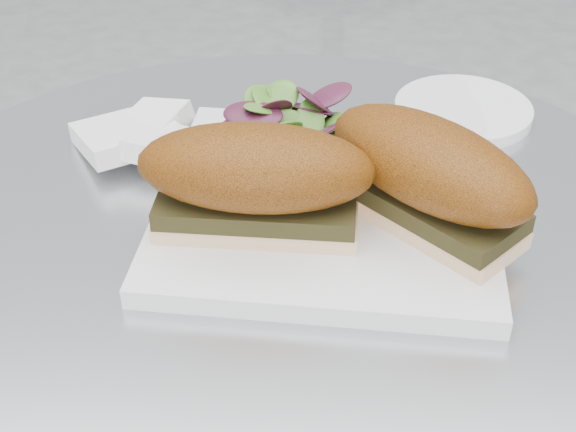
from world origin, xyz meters
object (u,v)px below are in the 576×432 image
at_px(plate, 327,204).
at_px(saucer, 463,110).
at_px(sandwich_left, 256,178).
at_px(sandwich_right, 428,173).

height_order(plate, saucer, plate).
height_order(plate, sandwich_left, sandwich_left).
distance_m(plate, sandwich_right, 0.09).
height_order(sandwich_left, saucer, sandwich_left).
bearing_deg(plate, saucer, 51.77).
relative_size(sandwich_right, saucer, 1.37).
distance_m(plate, sandwich_left, 0.08).
height_order(plate, sandwich_right, sandwich_right).
height_order(sandwich_right, saucer, sandwich_right).
bearing_deg(sandwich_right, sandwich_left, -130.15).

